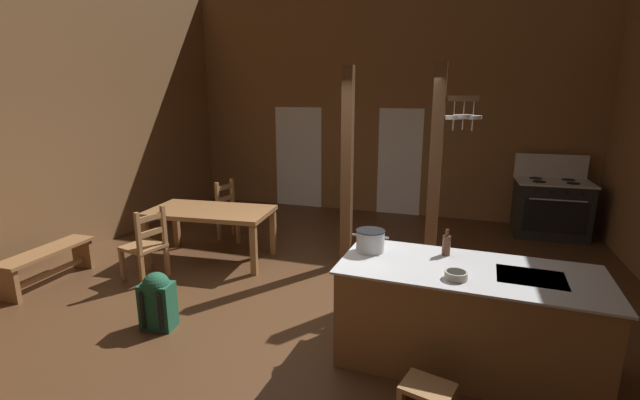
{
  "coord_description": "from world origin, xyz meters",
  "views": [
    {
      "loc": [
        1.55,
        -4.13,
        2.33
      ],
      "look_at": [
        0.04,
        0.45,
        1.15
      ],
      "focal_mm": 24.59,
      "sensor_mm": 36.0,
      "label": 1
    }
  ],
  "objects_px": {
    "ladderback_chair_near_window": "(146,246)",
    "stockpot_on_counter": "(370,241)",
    "step_stool": "(427,400)",
    "dining_table": "(210,215)",
    "backpack": "(157,299)",
    "ladderback_chair_by_post": "(232,211)",
    "bench_along_left_wall": "(47,260)",
    "bottle_tall_on_counter": "(446,245)",
    "mixing_bowl_on_counter": "(456,275)",
    "stove_range": "(550,207)",
    "kitchen_island": "(465,317)"
  },
  "relations": [
    {
      "from": "kitchen_island",
      "to": "bottle_tall_on_counter",
      "type": "distance_m",
      "value": 0.64
    },
    {
      "from": "kitchen_island",
      "to": "bottle_tall_on_counter",
      "type": "height_order",
      "value": "bottle_tall_on_counter"
    },
    {
      "from": "stove_range",
      "to": "mixing_bowl_on_counter",
      "type": "relative_size",
      "value": 7.33
    },
    {
      "from": "bench_along_left_wall",
      "to": "kitchen_island",
      "type": "bearing_deg",
      "value": -1.63
    },
    {
      "from": "dining_table",
      "to": "bottle_tall_on_counter",
      "type": "xyz_separation_m",
      "value": [
        3.24,
        -1.23,
        0.34
      ]
    },
    {
      "from": "bench_along_left_wall",
      "to": "mixing_bowl_on_counter",
      "type": "xyz_separation_m",
      "value": [
        4.85,
        -0.39,
        0.63
      ]
    },
    {
      "from": "backpack",
      "to": "dining_table",
      "type": "bearing_deg",
      "value": 105.49
    },
    {
      "from": "stove_range",
      "to": "backpack",
      "type": "bearing_deg",
      "value": -133.06
    },
    {
      "from": "ladderback_chair_by_post",
      "to": "backpack",
      "type": "bearing_deg",
      "value": -75.87
    },
    {
      "from": "backpack",
      "to": "bottle_tall_on_counter",
      "type": "height_order",
      "value": "bottle_tall_on_counter"
    },
    {
      "from": "kitchen_island",
      "to": "stove_range",
      "type": "xyz_separation_m",
      "value": [
        1.32,
        4.23,
        0.04
      ]
    },
    {
      "from": "dining_table",
      "to": "mixing_bowl_on_counter",
      "type": "relative_size",
      "value": 9.86
    },
    {
      "from": "ladderback_chair_near_window",
      "to": "ladderback_chair_by_post",
      "type": "distance_m",
      "value": 1.83
    },
    {
      "from": "ladderback_chair_near_window",
      "to": "ladderback_chair_by_post",
      "type": "height_order",
      "value": "same"
    },
    {
      "from": "bottle_tall_on_counter",
      "to": "stove_range",
      "type": "bearing_deg",
      "value": 68.92
    },
    {
      "from": "dining_table",
      "to": "stockpot_on_counter",
      "type": "xyz_separation_m",
      "value": [
        2.57,
        -1.35,
        0.35
      ]
    },
    {
      "from": "bottle_tall_on_counter",
      "to": "mixing_bowl_on_counter",
      "type": "bearing_deg",
      "value": -78.99
    },
    {
      "from": "ladderback_chair_by_post",
      "to": "step_stool",
      "type": "bearing_deg",
      "value": -43.95
    },
    {
      "from": "step_stool",
      "to": "dining_table",
      "type": "height_order",
      "value": "dining_table"
    },
    {
      "from": "stove_range",
      "to": "ladderback_chair_near_window",
      "type": "bearing_deg",
      "value": -145.18
    },
    {
      "from": "step_stool",
      "to": "dining_table",
      "type": "bearing_deg",
      "value": 143.99
    },
    {
      "from": "bench_along_left_wall",
      "to": "mixing_bowl_on_counter",
      "type": "relative_size",
      "value": 6.71
    },
    {
      "from": "dining_table",
      "to": "bench_along_left_wall",
      "type": "bearing_deg",
      "value": -137.89
    },
    {
      "from": "dining_table",
      "to": "bottle_tall_on_counter",
      "type": "distance_m",
      "value": 3.49
    },
    {
      "from": "kitchen_island",
      "to": "ladderback_chair_by_post",
      "type": "relative_size",
      "value": 2.31
    },
    {
      "from": "dining_table",
      "to": "ladderback_chair_by_post",
      "type": "xyz_separation_m",
      "value": [
        -0.19,
        0.95,
        -0.2
      ]
    },
    {
      "from": "step_stool",
      "to": "ladderback_chair_near_window",
      "type": "xyz_separation_m",
      "value": [
        -3.62,
        1.46,
        0.27
      ]
    },
    {
      "from": "dining_table",
      "to": "stove_range",
      "type": "bearing_deg",
      "value": 29.77
    },
    {
      "from": "ladderback_chair_by_post",
      "to": "bottle_tall_on_counter",
      "type": "xyz_separation_m",
      "value": [
        3.44,
        -2.18,
        0.54
      ]
    },
    {
      "from": "backpack",
      "to": "mixing_bowl_on_counter",
      "type": "relative_size",
      "value": 3.31
    },
    {
      "from": "kitchen_island",
      "to": "dining_table",
      "type": "relative_size",
      "value": 1.24
    },
    {
      "from": "ladderback_chair_by_post",
      "to": "mixing_bowl_on_counter",
      "type": "height_order",
      "value": "mixing_bowl_on_counter"
    },
    {
      "from": "stove_range",
      "to": "bench_along_left_wall",
      "type": "relative_size",
      "value": 1.09
    },
    {
      "from": "dining_table",
      "to": "bench_along_left_wall",
      "type": "xyz_separation_m",
      "value": [
        -1.51,
        -1.36,
        -0.35
      ]
    },
    {
      "from": "ladderback_chair_near_window",
      "to": "mixing_bowl_on_counter",
      "type": "xyz_separation_m",
      "value": [
        3.75,
        -0.88,
        0.48
      ]
    },
    {
      "from": "bottle_tall_on_counter",
      "to": "ladderback_chair_by_post",
      "type": "bearing_deg",
      "value": 147.62
    },
    {
      "from": "mixing_bowl_on_counter",
      "to": "bottle_tall_on_counter",
      "type": "bearing_deg",
      "value": 101.01
    },
    {
      "from": "ladderback_chair_by_post",
      "to": "stockpot_on_counter",
      "type": "xyz_separation_m",
      "value": [
        2.76,
        -2.3,
        0.55
      ]
    },
    {
      "from": "stockpot_on_counter",
      "to": "ladderback_chair_near_window",
      "type": "bearing_deg",
      "value": 170.84
    },
    {
      "from": "stockpot_on_counter",
      "to": "bottle_tall_on_counter",
      "type": "xyz_separation_m",
      "value": [
        0.68,
        0.12,
        -0.0
      ]
    },
    {
      "from": "stockpot_on_counter",
      "to": "bottle_tall_on_counter",
      "type": "relative_size",
      "value": 1.39
    },
    {
      "from": "stove_range",
      "to": "mixing_bowl_on_counter",
      "type": "bearing_deg",
      "value": -107.62
    },
    {
      "from": "stockpot_on_counter",
      "to": "stove_range",
      "type": "bearing_deg",
      "value": 61.64
    },
    {
      "from": "ladderback_chair_by_post",
      "to": "bottle_tall_on_counter",
      "type": "height_order",
      "value": "bottle_tall_on_counter"
    },
    {
      "from": "kitchen_island",
      "to": "bottle_tall_on_counter",
      "type": "bearing_deg",
      "value": 127.18
    },
    {
      "from": "ladderback_chair_near_window",
      "to": "stockpot_on_counter",
      "type": "relative_size",
      "value": 2.79
    },
    {
      "from": "kitchen_island",
      "to": "dining_table",
      "type": "xyz_separation_m",
      "value": [
        -3.45,
        1.5,
        0.2
      ]
    },
    {
      "from": "bench_along_left_wall",
      "to": "backpack",
      "type": "xyz_separation_m",
      "value": [
        2.01,
        -0.47,
        0.02
      ]
    },
    {
      "from": "ladderback_chair_near_window",
      "to": "stockpot_on_counter",
      "type": "distance_m",
      "value": 3.06
    },
    {
      "from": "ladderback_chair_near_window",
      "to": "mixing_bowl_on_counter",
      "type": "height_order",
      "value": "mixing_bowl_on_counter"
    }
  ]
}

